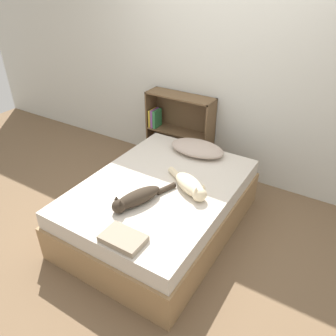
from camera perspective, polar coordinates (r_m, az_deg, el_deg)
name	(u,v)px	position (r m, az deg, el deg)	size (l,w,h in m)	color
ground_plane	(161,226)	(3.33, -1.26, -10.02)	(8.00, 8.00, 0.00)	brown
wall_back	(224,70)	(3.77, 9.79, 16.44)	(8.00, 0.06, 2.50)	silver
bed	(161,206)	(3.17, -1.31, -6.62)	(1.32, 1.82, 0.51)	#99754C
pillow	(197,148)	(3.50, 5.09, 3.47)	(0.59, 0.36, 0.11)	#B29E8E
cat_light	(190,186)	(2.89, 3.92, -3.06)	(0.52, 0.37, 0.15)	beige
cat_dark	(136,198)	(2.75, -5.54, -5.28)	(0.30, 0.61, 0.14)	#33281E
bookshelf	(179,129)	(4.13, 2.00, 6.76)	(0.84, 0.26, 0.94)	brown
blanket_fold	(123,239)	(2.45, -7.81, -12.08)	(0.32, 0.21, 0.05)	gray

